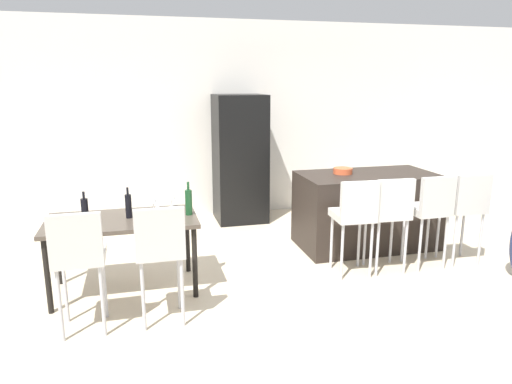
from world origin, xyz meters
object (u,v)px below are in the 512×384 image
(bar_chair_middle, at_px, (390,210))
(wine_glass_far, at_px, (158,207))
(wine_glass_end, at_px, (172,195))
(dining_chair_far, at_px, (160,246))
(wine_glass_right, at_px, (153,199))
(dining_table, at_px, (122,226))
(wine_bottle_left, at_px, (128,206))
(kitchen_island, at_px, (366,210))
(bar_chair_far, at_px, (466,204))
(refrigerator, at_px, (240,159))
(wine_bottle_near, at_px, (189,202))
(wine_bottle_middle, at_px, (85,210))
(dining_chair_near, at_px, (78,253))
(bar_chair_left, at_px, (355,212))
(fruit_bowl, at_px, (343,171))
(bar_chair_right, at_px, (430,207))

(bar_chair_middle, distance_m, wine_glass_far, 2.41)
(bar_chair_middle, distance_m, wine_glass_end, 2.31)
(dining_chair_far, bearing_deg, wine_glass_right, 90.80)
(bar_chair_middle, relative_size, dining_table, 0.74)
(wine_bottle_left, distance_m, wine_glass_far, 0.30)
(dining_table, height_order, wine_glass_end, wine_glass_end)
(kitchen_island, xyz_separation_m, bar_chair_far, (0.77, -0.82, 0.24))
(dining_table, xyz_separation_m, refrigerator, (1.63, 2.09, 0.25))
(wine_bottle_near, bearing_deg, wine_bottle_middle, 179.76)
(dining_chair_near, bearing_deg, refrigerator, 55.57)
(bar_chair_middle, bearing_deg, bar_chair_far, -0.00)
(bar_chair_left, height_order, wine_glass_far, bar_chair_left)
(wine_bottle_left, height_order, wine_bottle_middle, wine_bottle_left)
(kitchen_island, relative_size, bar_chair_far, 1.59)
(kitchen_island, height_order, fruit_bowl, fruit_bowl)
(bar_chair_right, height_order, wine_bottle_left, bar_chair_right)
(wine_glass_right, bearing_deg, bar_chair_left, -12.27)
(wine_glass_end, distance_m, fruit_bowl, 2.14)
(bar_chair_far, xyz_separation_m, fruit_bowl, (-1.07, 0.92, 0.26))
(bar_chair_middle, relative_size, wine_glass_far, 6.03)
(bar_chair_left, xyz_separation_m, bar_chair_far, (1.34, -0.00, 0.00))
(bar_chair_right, height_order, bar_chair_far, same)
(dining_table, xyz_separation_m, wine_glass_right, (0.31, 0.22, 0.20))
(bar_chair_far, distance_m, wine_glass_right, 3.40)
(bar_chair_middle, bearing_deg, bar_chair_left, 180.00)
(dining_chair_near, bearing_deg, bar_chair_left, 11.05)
(kitchen_island, distance_m, refrigerator, 2.02)
(wine_bottle_near, bearing_deg, refrigerator, 65.07)
(dining_chair_near, height_order, wine_bottle_left, dining_chair_near)
(wine_glass_far, bearing_deg, bar_chair_right, -1.94)
(wine_bottle_left, xyz_separation_m, wine_glass_end, (0.43, 0.30, 0.00))
(bar_chair_middle, xyz_separation_m, wine_glass_far, (-2.40, 0.10, 0.17))
(refrigerator, bearing_deg, wine_bottle_left, -126.82)
(bar_chair_far, xyz_separation_m, wine_glass_far, (-3.34, 0.10, 0.17))
(fruit_bowl, bearing_deg, wine_glass_end, -169.89)
(dining_table, bearing_deg, wine_bottle_near, -1.94)
(wine_glass_end, bearing_deg, bar_chair_right, -11.21)
(bar_chair_left, xyz_separation_m, wine_glass_far, (-2.00, 0.10, 0.17))
(kitchen_island, xyz_separation_m, bar_chair_middle, (-0.17, -0.82, 0.24))
(bar_chair_right, bearing_deg, wine_bottle_near, 175.50)
(dining_chair_far, bearing_deg, bar_chair_right, 10.10)
(wine_glass_end, bearing_deg, wine_bottle_middle, -158.04)
(kitchen_island, xyz_separation_m, refrigerator, (-1.28, 1.50, 0.46))
(bar_chair_right, xyz_separation_m, bar_chair_far, (0.45, 0.00, 0.00))
(dining_table, bearing_deg, bar_chair_middle, -4.70)
(dining_chair_near, distance_m, fruit_bowl, 3.27)
(bar_chair_left, bearing_deg, bar_chair_far, -0.00)
(wine_bottle_near, relative_size, fruit_bowl, 1.43)
(kitchen_island, height_order, wine_glass_right, kitchen_island)
(wine_glass_far, bearing_deg, dining_chair_near, -136.84)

